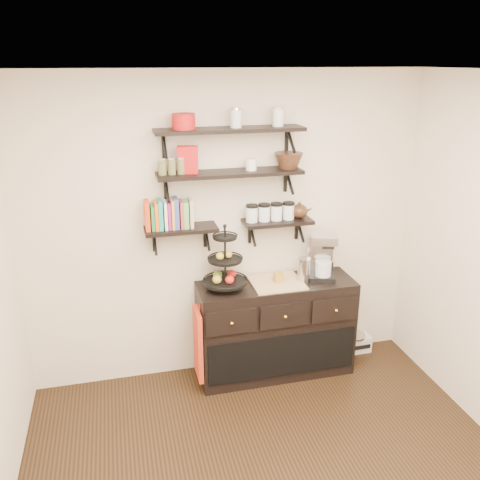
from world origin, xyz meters
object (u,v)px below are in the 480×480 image
(sideboard, at_px, (275,328))
(coffee_maker, at_px, (321,257))
(radio, at_px, (354,343))
(fruit_stand, at_px, (226,268))

(sideboard, bearing_deg, coffee_maker, 3.84)
(coffee_maker, relative_size, radio, 1.34)
(sideboard, distance_m, coffee_maker, 0.77)
(sideboard, bearing_deg, radio, 8.63)
(fruit_stand, relative_size, coffee_maker, 1.33)
(fruit_stand, distance_m, coffee_maker, 0.88)
(coffee_maker, bearing_deg, radio, 30.92)
(coffee_maker, height_order, radio, coffee_maker)
(fruit_stand, relative_size, radio, 1.78)
(coffee_maker, distance_m, radio, 1.11)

